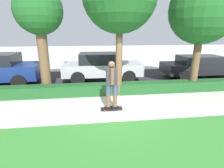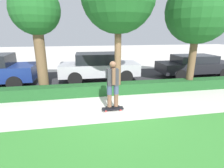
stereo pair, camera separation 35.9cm
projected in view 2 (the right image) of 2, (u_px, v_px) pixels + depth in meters
The scene contains 9 objects.
ground_plane at pixel (117, 108), 6.42m from camera, with size 60.00×60.00×0.00m, color beige.
street_asphalt at pixel (102, 79), 10.38m from camera, with size 18.51×5.00×0.01m.
hedge_row at pixel (110, 89), 7.86m from camera, with size 18.51×0.60×0.49m.
skateboard at pixel (113, 109), 6.25m from camera, with size 0.77×0.24×0.09m.
skater_person at pixel (113, 84), 5.99m from camera, with size 0.50×0.43×1.69m.
tree_near at pixel (36, 13), 6.96m from camera, with size 1.97×1.97×4.54m.
tree_far at pixel (198, 11), 7.62m from camera, with size 2.86×2.86×5.02m.
parked_car_middle at pixel (99, 66), 9.84m from camera, with size 4.39×1.82×1.58m.
parked_car_rear at pixel (195, 65), 10.81m from camera, with size 4.61×1.78×1.34m.
Camera 2 is at (-1.22, -5.77, 2.71)m, focal length 28.00 mm.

